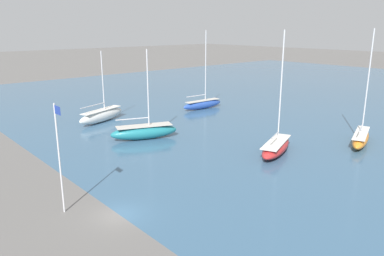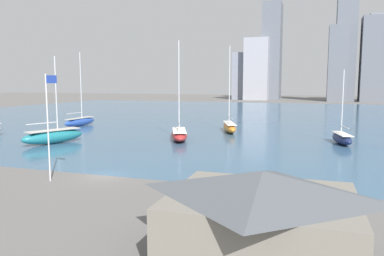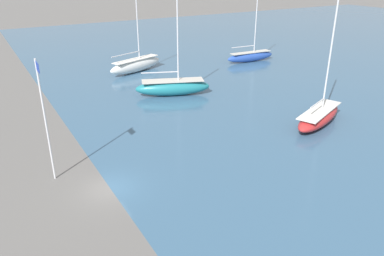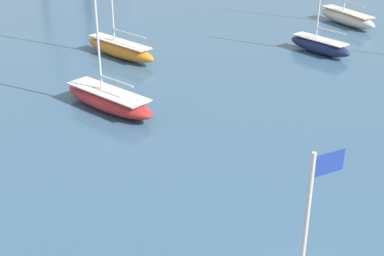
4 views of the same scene
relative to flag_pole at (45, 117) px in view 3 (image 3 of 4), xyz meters
name	(u,v)px [view 3 (image 3 of 4)]	position (x,y,z in m)	size (l,w,h in m)	color
ground_plane	(110,188)	(3.64, 3.37, -5.39)	(500.00, 500.00, 0.00)	#605E5B
flag_pole	(45,117)	(0.00, 0.00, 0.00)	(1.24, 0.14, 9.84)	silver
sailboat_teal	(173,87)	(-14.05, 18.15, -4.28)	(5.90, 10.06, 12.94)	#1E757F
sailboat_blue	(250,56)	(-23.83, 38.95, -4.39)	(2.17, 9.62, 15.32)	#284CA8
sailboat_red	(319,116)	(2.67, 27.25, -4.47)	(5.85, 9.78, 15.58)	#B72828
sailboat_white	(136,65)	(-27.60, 18.56, -4.26)	(5.54, 10.54, 12.04)	white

